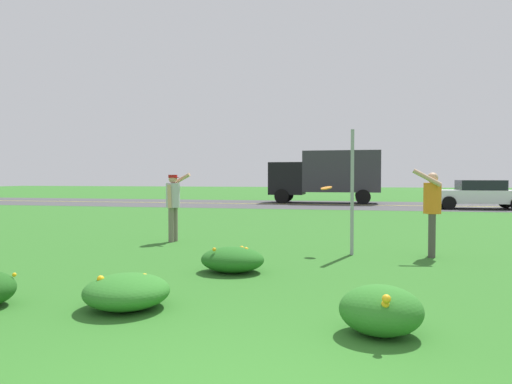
{
  "coord_description": "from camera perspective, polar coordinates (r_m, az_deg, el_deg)",
  "views": [
    {
      "loc": [
        0.75,
        -2.59,
        1.59
      ],
      "look_at": [
        -1.4,
        7.65,
        1.25
      ],
      "focal_mm": 31.88,
      "sensor_mm": 36.0,
      "label": 1
    }
  ],
  "objects": [
    {
      "name": "ground_plane",
      "position": [
        14.7,
        8.93,
        -4.39
      ],
      "size": [
        120.0,
        120.0,
        0.0
      ],
      "primitive_type": "plane",
      "color": "#2D6B23"
    },
    {
      "name": "person_thrower_red_cap_gray_shirt",
      "position": [
        11.39,
        -10.36,
        -1.09
      ],
      "size": [
        0.58,
        0.52,
        1.7
      ],
      "color": "#B2B2B7",
      "rests_on": "ground"
    },
    {
      "name": "daylily_clump_front_center",
      "position": [
        5.86,
        -15.91,
        -11.9
      ],
      "size": [
        1.04,
        1.02,
        0.42
      ],
      "color": "#2D7526",
      "rests_on": "ground"
    },
    {
      "name": "highway_strip",
      "position": [
        26.67,
        10.27,
        -1.59
      ],
      "size": [
        120.0,
        8.31,
        0.01
      ],
      "primitive_type": "cube",
      "color": "#424244",
      "rests_on": "ground"
    },
    {
      "name": "box_truck_black",
      "position": [
        28.52,
        8.85,
        2.26
      ],
      "size": [
        6.7,
        2.46,
        3.2
      ],
      "color": "black",
      "rests_on": "ground"
    },
    {
      "name": "daylily_clump_front_left",
      "position": [
        7.72,
        -2.97,
        -8.46
      ],
      "size": [
        1.07,
        0.96,
        0.44
      ],
      "color": "#23661E",
      "rests_on": "ground"
    },
    {
      "name": "highway_center_stripe",
      "position": [
        26.67,
        10.27,
        -1.58
      ],
      "size": [
        120.0,
        0.16,
        0.0
      ],
      "primitive_type": "cube",
      "color": "yellow",
      "rests_on": "ground"
    },
    {
      "name": "person_catcher_orange_shirt",
      "position": [
        9.72,
        21.21,
        -1.66
      ],
      "size": [
        0.58,
        0.52,
        1.77
      ],
      "color": "orange",
      "rests_on": "ground"
    },
    {
      "name": "daylily_clump_mid_left",
      "position": [
        4.9,
        15.39,
        -14.1
      ],
      "size": [
        0.84,
        0.75,
        0.5
      ],
      "color": "#2D7526",
      "rests_on": "ground"
    },
    {
      "name": "sign_post_near_path",
      "position": [
        9.52,
        11.98,
        -0.04
      ],
      "size": [
        0.07,
        0.1,
        2.57
      ],
      "color": "#93969B",
      "rests_on": "ground"
    },
    {
      "name": "car_white_center_left",
      "position": [
        25.54,
        26.14,
        -0.25
      ],
      "size": [
        4.5,
        2.0,
        1.45
      ],
      "color": "silver",
      "rests_on": "ground"
    },
    {
      "name": "frisbee_orange",
      "position": [
        9.69,
        8.82,
        0.49
      ],
      "size": [
        0.25,
        0.24,
        0.1
      ],
      "color": "orange"
    }
  ]
}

